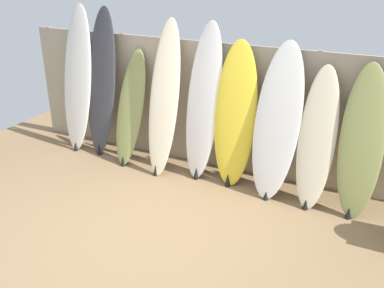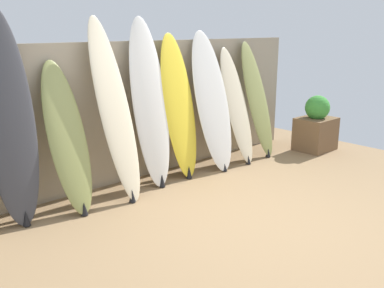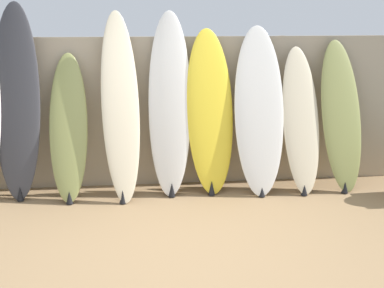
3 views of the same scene
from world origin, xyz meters
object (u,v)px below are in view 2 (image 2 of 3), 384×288
(surfboard_cream_7, at_px, (237,106))
(surfboard_charcoal_1, at_px, (8,119))
(surfboard_white_6, at_px, (212,102))
(surfboard_yellow_5, at_px, (179,107))
(surfboard_cream_3, at_px, (115,111))
(surfboard_olive_2, at_px, (67,138))
(surfboard_olive_8, at_px, (257,100))
(surfboard_white_4, at_px, (150,104))
(planter_box, at_px, (316,127))

(surfboard_cream_7, bearing_deg, surfboard_charcoal_1, 178.02)
(surfboard_white_6, bearing_deg, surfboard_yellow_5, 175.86)
(surfboard_cream_3, height_order, surfboard_white_6, surfboard_cream_3)
(surfboard_charcoal_1, bearing_deg, surfboard_white_6, -2.09)
(surfboard_yellow_5, height_order, surfboard_white_6, surfboard_white_6)
(surfboard_charcoal_1, relative_size, surfboard_olive_2, 1.34)
(surfboard_olive_8, bearing_deg, surfboard_olive_2, 179.98)
(surfboard_charcoal_1, relative_size, surfboard_white_4, 1.05)
(surfboard_white_6, distance_m, surfboard_olive_8, 1.00)
(surfboard_charcoal_1, xyz_separation_m, surfboard_olive_8, (3.75, -0.09, -0.22))
(surfboard_white_4, distance_m, surfboard_white_6, 1.04)
(surfboard_charcoal_1, distance_m, surfboard_white_4, 1.71)
(surfboard_olive_2, distance_m, surfboard_white_6, 2.19)
(surfboard_charcoal_1, bearing_deg, surfboard_white_4, -1.43)
(surfboard_olive_8, relative_size, planter_box, 1.95)
(surfboard_charcoal_1, relative_size, surfboard_cream_7, 1.30)
(surfboard_charcoal_1, bearing_deg, surfboard_olive_8, -1.36)
(surfboard_white_6, xyz_separation_m, surfboard_cream_7, (0.50, -0.01, -0.12))
(surfboard_cream_3, bearing_deg, planter_box, -7.54)
(planter_box, bearing_deg, surfboard_cream_3, 172.46)
(surfboard_charcoal_1, relative_size, surfboard_white_6, 1.14)
(surfboard_yellow_5, relative_size, planter_box, 2.11)
(surfboard_white_4, bearing_deg, surfboard_olive_8, -1.31)
(surfboard_cream_3, height_order, surfboard_yellow_5, surfboard_cream_3)
(surfboard_white_4, bearing_deg, surfboard_olive_2, -177.73)
(surfboard_white_4, height_order, surfboard_white_6, surfboard_white_4)
(surfboard_white_4, relative_size, planter_box, 2.33)
(surfboard_cream_3, bearing_deg, surfboard_white_4, 8.05)
(surfboard_cream_3, relative_size, surfboard_white_6, 1.09)
(surfboard_cream_3, relative_size, surfboard_olive_8, 1.19)
(surfboard_yellow_5, xyz_separation_m, surfboard_olive_8, (1.57, -0.03, -0.07))
(surfboard_cream_3, relative_size, planter_box, 2.33)
(surfboard_charcoal_1, xyz_separation_m, surfboard_cream_7, (3.25, -0.11, -0.26))
(planter_box, bearing_deg, surfboard_cream_7, 161.54)
(planter_box, bearing_deg, surfboard_olive_8, 151.70)
(surfboard_olive_2, bearing_deg, surfboard_charcoal_1, 171.09)
(surfboard_cream_7, distance_m, surfboard_olive_8, 0.50)
(surfboard_cream_7, bearing_deg, surfboard_white_6, 178.62)
(surfboard_olive_8, xyz_separation_m, planter_box, (0.93, -0.50, -0.49))
(surfboard_cream_3, relative_size, surfboard_yellow_5, 1.10)
(surfboard_white_4, relative_size, surfboard_white_6, 1.09)
(surfboard_cream_7, xyz_separation_m, planter_box, (1.42, -0.48, -0.45))
(surfboard_olive_2, bearing_deg, planter_box, -6.93)
(surfboard_charcoal_1, height_order, surfboard_cream_3, surfboard_charcoal_1)
(surfboard_white_6, bearing_deg, surfboard_olive_8, 0.62)
(surfboard_olive_2, distance_m, planter_box, 4.16)
(surfboard_olive_2, xyz_separation_m, surfboard_white_6, (2.18, -0.01, 0.15))
(surfboard_charcoal_1, bearing_deg, surfboard_olive_2, -8.91)
(surfboard_olive_2, bearing_deg, surfboard_white_4, 2.27)
(surfboard_charcoal_1, relative_size, surfboard_yellow_5, 1.16)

